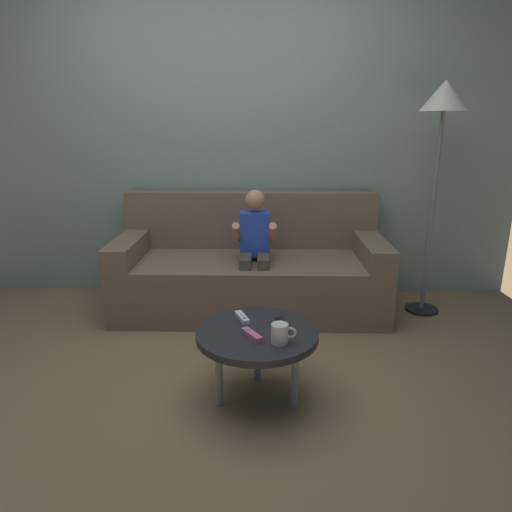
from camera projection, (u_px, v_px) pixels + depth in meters
ground_plane at (200, 403)px, 2.32m from camera, size 9.24×9.24×0.00m
wall_back at (224, 138)px, 3.56m from camera, size 4.62×0.05×2.50m
couch at (250, 271)px, 3.45m from camera, size 1.95×0.80×0.85m
person_seated_on_couch at (255, 247)px, 3.21m from camera, size 0.30×0.36×0.92m
coffee_table at (257, 337)px, 2.26m from camera, size 0.60×0.60×0.38m
game_remote_black_near_edge at (282, 325)px, 2.29m from camera, size 0.07×0.14×0.03m
game_remote_pink_center at (252, 335)px, 2.18m from camera, size 0.11×0.14×0.03m
game_remote_white_far_corner at (242, 317)px, 2.37m from camera, size 0.09×0.14×0.03m
coffee_mug at (280, 334)px, 2.11m from camera, size 0.12×0.08×0.09m
floor_lamp at (443, 115)px, 3.06m from camera, size 0.32×0.32×1.64m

